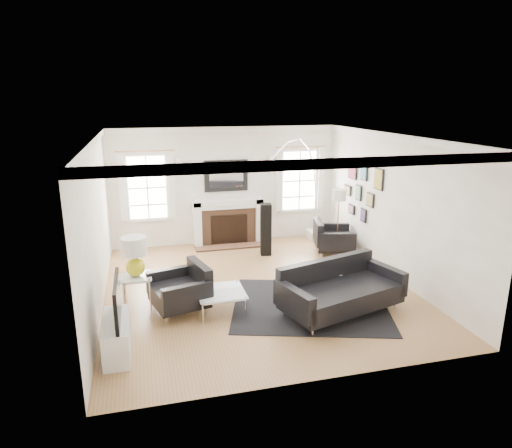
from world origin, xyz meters
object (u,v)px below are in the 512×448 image
object	(u,v)px
gourd_lamp	(135,254)
arc_floor_lamp	(295,189)
armchair_left	(183,290)
fireplace	(228,222)
coffee_table	(221,293)
sofa	(339,290)
armchair_right	(331,239)

from	to	relation	value
gourd_lamp	arc_floor_lamp	distance (m)	4.20
armchair_left	arc_floor_lamp	bearing A→B (deg)	41.88
fireplace	arc_floor_lamp	xyz separation A→B (m)	(1.38, -0.85, 0.90)
arc_floor_lamp	coffee_table	bearing A→B (deg)	-129.23
coffee_table	gourd_lamp	bearing A→B (deg)	159.38
sofa	armchair_right	distance (m)	2.95
fireplace	gourd_lamp	distance (m)	3.75
armchair_left	coffee_table	xyz separation A→B (m)	(0.61, -0.18, -0.05)
armchair_right	armchair_left	bearing A→B (deg)	-149.84
armchair_right	arc_floor_lamp	xyz separation A→B (m)	(-0.75, 0.45, 1.09)
coffee_table	gourd_lamp	distance (m)	1.57
armchair_right	arc_floor_lamp	size ratio (longest dim) A/B	0.42
armchair_right	coffee_table	bearing A→B (deg)	-142.74
fireplace	armchair_left	distance (m)	3.66
coffee_table	sofa	bearing A→B (deg)	-14.88
sofa	coffee_table	size ratio (longest dim) A/B	2.90
sofa	arc_floor_lamp	bearing A→B (deg)	84.47
fireplace	arc_floor_lamp	bearing A→B (deg)	-31.44
armchair_right	arc_floor_lamp	bearing A→B (deg)	149.32
arc_floor_lamp	fireplace	bearing A→B (deg)	148.56
sofa	gourd_lamp	distance (m)	3.44
fireplace	gourd_lamp	xyz separation A→B (m)	(-2.17, -3.03, 0.40)
fireplace	coffee_table	xyz separation A→B (m)	(-0.82, -3.54, -0.23)
coffee_table	arc_floor_lamp	distance (m)	3.66
arc_floor_lamp	armchair_left	bearing A→B (deg)	-138.12
sofa	coffee_table	xyz separation A→B (m)	(-1.89, 0.50, -0.05)
gourd_lamp	sofa	bearing A→B (deg)	-17.31
armchair_left	armchair_right	size ratio (longest dim) A/B	1.02
fireplace	sofa	distance (m)	4.19
armchair_right	arc_floor_lamp	world-z (taller)	arc_floor_lamp
gourd_lamp	armchair_right	bearing A→B (deg)	22.03
armchair_left	gourd_lamp	distance (m)	1.00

